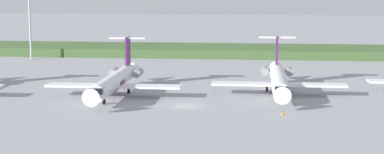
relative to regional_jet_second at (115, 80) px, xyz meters
name	(u,v)px	position (x,y,z in m)	size (l,w,h in m)	color
ground_plane	(202,77)	(12.90, 21.92, -2.54)	(500.00, 500.00, 0.00)	#939399
grass_berm	(215,51)	(12.90, 60.77, -1.44)	(320.00, 20.00, 2.20)	#426033
regional_jet_second	(115,80)	(0.00, 0.00, 0.00)	(22.81, 31.00, 9.00)	white
regional_jet_third	(278,79)	(27.66, 4.47, 0.00)	(22.81, 31.00, 9.00)	white
antenna_mast	(30,19)	(-32.30, 46.09, 7.48)	(4.40, 0.50, 24.18)	#B2B2B7
safety_cone_front_marker	(283,113)	(27.65, -13.08, -2.26)	(0.44, 0.44, 0.55)	orange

